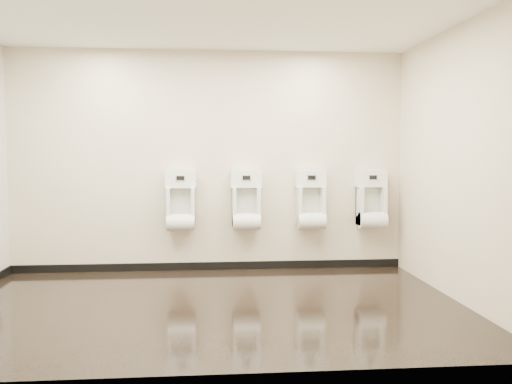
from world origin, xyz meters
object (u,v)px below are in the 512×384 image
(urinal_3, at_px, (371,203))
(urinal_2, at_px, (311,204))
(urinal_0, at_px, (181,205))
(urinal_1, at_px, (246,204))

(urinal_3, bearing_deg, urinal_2, 180.00)
(urinal_0, relative_size, urinal_3, 1.00)
(urinal_3, bearing_deg, urinal_1, 180.00)
(urinal_1, bearing_deg, urinal_2, 0.00)
(urinal_3, bearing_deg, urinal_0, 180.00)
(urinal_2, distance_m, urinal_3, 0.80)
(urinal_2, bearing_deg, urinal_3, 0.00)
(urinal_0, height_order, urinal_3, same)
(urinal_0, relative_size, urinal_1, 1.00)
(urinal_0, bearing_deg, urinal_1, 0.00)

